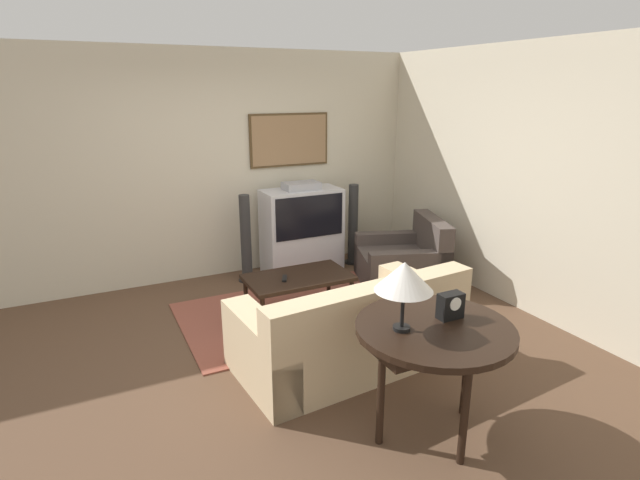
{
  "coord_description": "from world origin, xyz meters",
  "views": [
    {
      "loc": [
        -1.45,
        -3.76,
        2.25
      ],
      "look_at": [
        0.71,
        0.65,
        0.75
      ],
      "focal_mm": 28.0,
      "sensor_mm": 36.0,
      "label": 1
    }
  ],
  "objects": [
    {
      "name": "couch",
      "position": [
        0.44,
        -0.49,
        0.3
      ],
      "size": [
        1.93,
        1.11,
        0.82
      ],
      "rotation": [
        0.0,
        0.0,
        3.22
      ],
      "color": "#CCB289",
      "rests_on": "ground_plane"
    },
    {
      "name": "speaker_tower_left",
      "position": [
        0.26,
        1.73,
        0.51
      ],
      "size": [
        0.22,
        0.22,
        1.06
      ],
      "color": "black",
      "rests_on": "ground_plane"
    },
    {
      "name": "console_table",
      "position": [
        0.48,
        -1.5,
        0.73
      ],
      "size": [
        1.02,
        1.02,
        0.8
      ],
      "color": "black",
      "rests_on": "ground_plane"
    },
    {
      "name": "table_lamp",
      "position": [
        0.25,
        -1.45,
        1.15
      ],
      "size": [
        0.36,
        0.36,
        0.45
      ],
      "color": "black",
      "rests_on": "console_table"
    },
    {
      "name": "mantel_clock",
      "position": [
        0.64,
        -1.45,
        0.89
      ],
      "size": [
        0.17,
        0.1,
        0.17
      ],
      "color": "black",
      "rests_on": "console_table"
    },
    {
      "name": "ground_plane",
      "position": [
        0.0,
        0.0,
        0.0
      ],
      "size": [
        12.0,
        12.0,
        0.0
      ],
      "primitive_type": "plane",
      "color": "brown"
    },
    {
      "name": "coffee_table",
      "position": [
        0.42,
        0.55,
        0.4
      ],
      "size": [
        1.05,
        0.61,
        0.44
      ],
      "color": "black",
      "rests_on": "ground_plane"
    },
    {
      "name": "speaker_tower_right",
      "position": [
        1.73,
        1.73,
        0.51
      ],
      "size": [
        0.22,
        0.22,
        1.06
      ],
      "color": "black",
      "rests_on": "ground_plane"
    },
    {
      "name": "wall_back",
      "position": [
        0.01,
        2.13,
        1.35
      ],
      "size": [
        12.0,
        0.1,
        2.7
      ],
      "color": "beige",
      "rests_on": "ground_plane"
    },
    {
      "name": "area_rug",
      "position": [
        0.44,
        0.63,
        0.01
      ],
      "size": [
        2.37,
        1.55,
        0.01
      ],
      "color": "brown",
      "rests_on": "ground_plane"
    },
    {
      "name": "armchair",
      "position": [
        1.9,
        0.81,
        0.26
      ],
      "size": [
        1.18,
        1.19,
        0.8
      ],
      "rotation": [
        0.0,
        0.0,
        -1.9
      ],
      "color": "#473D38",
      "rests_on": "ground_plane"
    },
    {
      "name": "remote",
      "position": [
        0.26,
        0.52,
        0.45
      ],
      "size": [
        0.11,
        0.16,
        0.02
      ],
      "color": "black",
      "rests_on": "coffee_table"
    },
    {
      "name": "wall_right",
      "position": [
        2.63,
        0.0,
        1.35
      ],
      "size": [
        0.06,
        12.0,
        2.7
      ],
      "color": "beige",
      "rests_on": "ground_plane"
    },
    {
      "name": "tv",
      "position": [
        0.99,
        1.73,
        0.55
      ],
      "size": [
        0.97,
        0.49,
        1.15
      ],
      "color": "silver",
      "rests_on": "ground_plane"
    }
  ]
}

